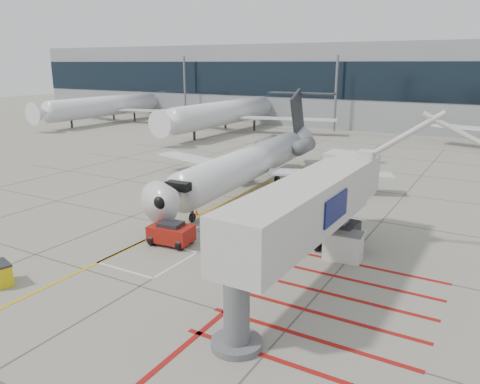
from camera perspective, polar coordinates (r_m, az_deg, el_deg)
The scene contains 12 objects.
ground_plane at distance 27.13m, azimuth -6.43°, elevation -8.04°, with size 260.00×260.00×0.00m, color gray.
regional_jet at distance 38.08m, azimuth -0.33°, elevation 5.16°, with size 23.98×30.24×7.92m, color silver, non-canonical shape.
jet_bridge at distance 22.69m, azimuth 7.56°, elevation -3.28°, with size 8.37×17.68×7.07m, color beige, non-canonical shape.
pushback_tug at distance 29.01m, azimuth -8.40°, elevation -4.91°, with size 2.60×1.62×1.52m, color #9C160F, non-canonical shape.
spill_bin at distance 26.64m, azimuth -27.26°, elevation -8.86°, with size 1.34×0.89×1.16m, color yellow, non-canonical shape.
baggage_cart at distance 28.73m, azimuth 5.66°, elevation -5.20°, with size 2.14×1.35×1.35m, color slate, non-canonical shape.
ground_power_unit at distance 27.17m, azimuth 12.46°, elevation -6.40°, with size 2.09×1.22×1.65m, color silver, non-canonical shape.
cone_nose at distance 34.44m, azimuth -5.36°, elevation -2.43°, with size 0.34×0.34×0.47m, color #FF4E0D.
cone_side at distance 32.56m, azimuth 1.87°, elevation -3.34°, with size 0.41×0.41×0.57m, color orange.
terminal_glass_band at distance 76.05m, azimuth 26.90°, elevation 11.76°, with size 180.00×0.10×6.00m, color black.
bg_aircraft_a at distance 92.86m, azimuth -14.93°, elevation 11.66°, with size 32.56×36.18×10.85m, color silver, non-canonical shape.
bg_aircraft_b at distance 76.89m, azimuth -0.76°, elevation 11.59°, with size 33.48×37.20×11.16m, color silver, non-canonical shape.
Camera 1 is at (14.99, -19.88, 10.78)m, focal length 35.00 mm.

